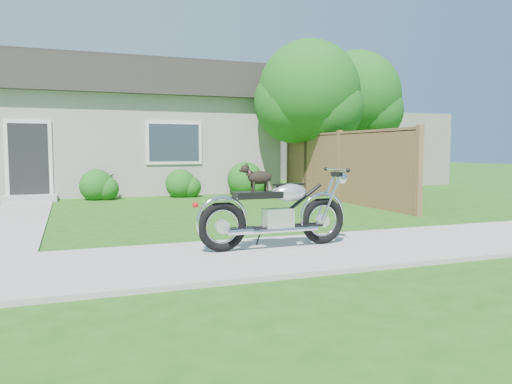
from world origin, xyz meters
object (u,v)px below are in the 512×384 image
Objects in this scene: house at (83,127)px; tree_far at (360,100)px; tree_near at (314,96)px; motorcycle_with_dog at (277,211)px; fence at (339,166)px; potted_plant_right at (109,186)px.

tree_far reaches higher than house.
house is 2.69× the size of tree_near.
tree_far is (9.37, -2.35, 1.00)m from house.
tree_far is 12.09m from motorcycle_with_dog.
motorcycle_with_dog is at bearing -126.99° from fence.
tree_far is at bearing -14.06° from house.
house is at bearing 135.26° from fence.
potted_plant_right is at bearing 171.18° from tree_near.
tree_far is 2.22× the size of motorcycle_with_dog.
fence is (6.30, -6.24, -1.22)m from house.
tree_near reaches higher than house.
potted_plant_right is at bearing 153.95° from fence.
fence is 2.80m from tree_near.
tree_far reaches higher than potted_plant_right.
tree_far is 9.29m from potted_plant_right.
fence is 1.41× the size of tree_near.
motorcycle_with_dog is (-4.12, -5.47, -0.40)m from fence.
house is at bearing 165.94° from tree_far.
tree_far reaches higher than motorcycle_with_dog.
house is at bearing 146.06° from tree_near.
house is 2.56× the size of tree_far.
potted_plant_right is at bearing -172.88° from tree_far.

